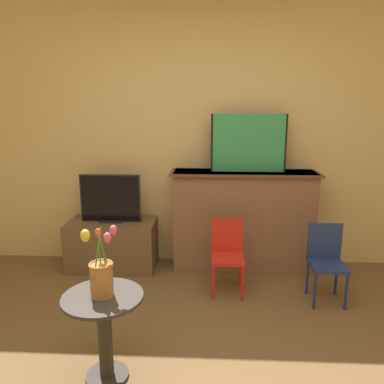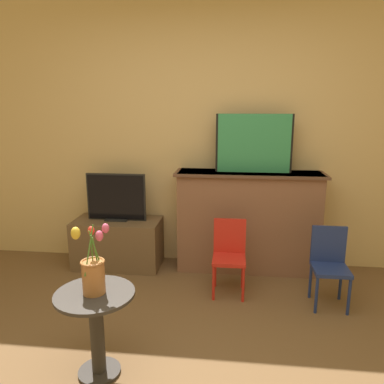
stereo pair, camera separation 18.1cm
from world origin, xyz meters
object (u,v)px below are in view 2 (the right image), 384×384
(chair_red, at_px, (229,252))
(vase_tulips, at_px, (93,271))
(tv_monitor, at_px, (116,198))
(painting, at_px, (254,143))
(chair_blue, at_px, (329,262))

(chair_red, height_order, vase_tulips, vase_tulips)
(tv_monitor, relative_size, chair_red, 0.92)
(tv_monitor, xyz_separation_m, vase_tulips, (0.36, -1.57, -0.03))
(chair_red, relative_size, vase_tulips, 1.47)
(painting, distance_m, chair_blue, 1.24)
(painting, relative_size, chair_blue, 1.11)
(painting, relative_size, vase_tulips, 1.64)
(chair_blue, relative_size, vase_tulips, 1.47)
(chair_red, bearing_deg, painting, 68.13)
(painting, bearing_deg, tv_monitor, -177.11)
(tv_monitor, xyz_separation_m, chair_red, (1.13, -0.43, -0.34))
(tv_monitor, bearing_deg, vase_tulips, -76.94)
(tv_monitor, height_order, vase_tulips, vase_tulips)
(chair_blue, bearing_deg, vase_tulips, -146.93)
(painting, bearing_deg, chair_blue, -45.02)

